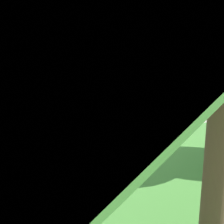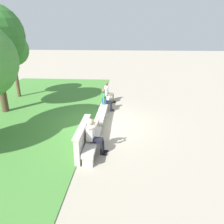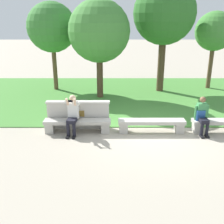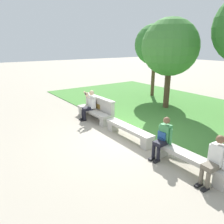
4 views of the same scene
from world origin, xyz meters
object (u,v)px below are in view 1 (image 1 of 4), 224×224
bench_main (147,125)px  bench_near (97,134)px  backpack (53,132)px  bench_mid (25,147)px  person_distant (51,131)px  person_photographer (149,115)px

bench_main → bench_near: 2.53m
bench_main → bench_near: same height
backpack → bench_mid: bearing=0.7°
bench_near → person_distant: bearing=-2.3°
person_photographer → person_distant: size_ratio=1.05×
bench_mid → person_photographer: 5.22m
bench_near → person_photographer: (-2.67, -0.08, 0.43)m
person_distant → backpack: (-0.05, 0.05, -0.05)m
bench_main → backpack: size_ratio=5.31×
bench_mid → person_distant: (-0.86, -0.07, 0.36)m
bench_near → person_photographer: size_ratio=1.72×
backpack → person_photographer: bearing=-179.1°
bench_mid → person_photographer: (-5.20, -0.08, 0.43)m
bench_near → bench_mid: (2.53, 0.00, 0.00)m
bench_near → person_distant: person_distant is taller
bench_main → person_photographer: size_ratio=1.72×
bench_mid → bench_near: bearing=180.0°
bench_near → bench_mid: bearing=0.0°
bench_main → person_photographer: person_photographer is taller
bench_near → backpack: (1.62, -0.01, 0.32)m
person_photographer → backpack: (4.29, 0.07, -0.11)m
person_photographer → backpack: bearing=0.9°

